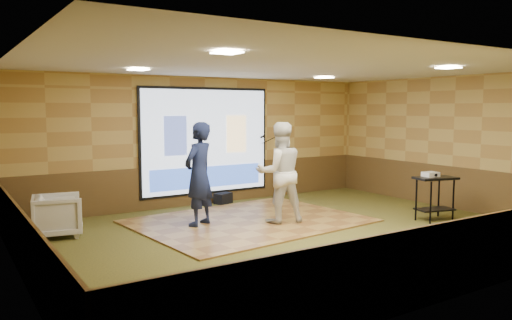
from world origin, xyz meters
TOP-DOWN VIEW (x-y plane):
  - ground at (0.00, 0.00)m, footprint 9.00×9.00m
  - room_shell at (0.00, 0.00)m, footprint 9.04×7.04m
  - wainscot_back at (0.00, 3.48)m, footprint 9.00×0.04m
  - wainscot_front at (0.00, -3.48)m, footprint 9.00×0.04m
  - wainscot_left at (-4.48, 0.00)m, footprint 0.04×7.00m
  - wainscot_right at (4.48, 0.00)m, footprint 0.04×7.00m
  - projector_screen at (0.00, 3.44)m, footprint 3.32×0.06m
  - downlight_nw at (-2.20, 1.80)m, footprint 0.32×0.32m
  - downlight_ne at (2.20, 1.80)m, footprint 0.32×0.32m
  - downlight_sw at (-2.20, -1.50)m, footprint 0.32×0.32m
  - downlight_se at (2.20, -1.50)m, footprint 0.32×0.32m
  - dance_floor at (-0.16, 1.28)m, footprint 4.63×3.70m
  - player_left at (-1.18, 1.43)m, footprint 0.86×0.76m
  - player_right at (0.27, 0.82)m, footprint 1.13×0.99m
  - av_table at (3.12, -0.62)m, footprint 0.84×0.44m
  - projector at (3.07, -0.53)m, footprint 0.32×0.28m
  - mic_stand at (1.77, 3.13)m, footprint 0.63×0.26m
  - banquet_chair at (-3.63, 2.13)m, footprint 0.95×0.93m
  - duffel_bag at (0.33, 3.25)m, footprint 0.48×0.40m

SIDE VIEW (x-z plane):
  - ground at x=0.00m, z-range 0.00..0.00m
  - dance_floor at x=-0.16m, z-range 0.00..0.03m
  - duffel_bag at x=0.33m, z-range 0.00..0.25m
  - banquet_chair at x=-3.63m, z-range 0.00..0.75m
  - wainscot_back at x=0.00m, z-range 0.00..0.95m
  - wainscot_front at x=0.00m, z-range 0.00..0.95m
  - wainscot_left at x=-4.48m, z-range 0.00..0.95m
  - wainscot_right at x=4.48m, z-range 0.00..0.95m
  - mic_stand at x=1.77m, z-range -0.31..1.30m
  - av_table at x=3.12m, z-range 0.16..1.05m
  - projector at x=3.07m, z-range 0.88..0.98m
  - player_right at x=0.27m, z-range 0.03..2.00m
  - player_left at x=-1.18m, z-range 0.03..2.01m
  - projector_screen at x=0.00m, z-range 0.21..2.73m
  - room_shell at x=0.00m, z-range 0.58..3.60m
  - downlight_nw at x=-2.20m, z-range 2.96..2.98m
  - downlight_ne at x=2.20m, z-range 2.96..2.98m
  - downlight_sw at x=-2.20m, z-range 2.96..2.98m
  - downlight_se at x=2.20m, z-range 2.96..2.98m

